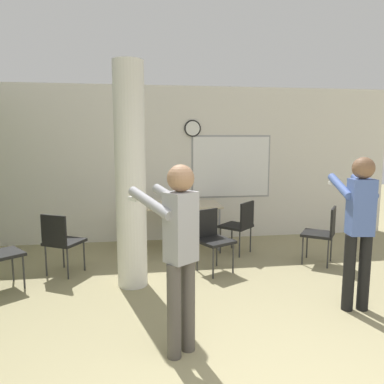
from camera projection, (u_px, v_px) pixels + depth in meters
wall_back at (183, 164)px, 6.88m from camera, size 8.00×0.15×2.80m
support_pillar at (130, 177)px, 4.64m from camera, size 0.38×0.38×2.80m
folding_table at (173, 207)px, 6.37m from camera, size 1.59×0.74×0.76m
bottle_on_table at (175, 198)px, 6.45m from camera, size 0.06×0.06×0.25m
chair_near_pillar at (61, 239)px, 5.11m from camera, size 0.60×0.60×0.87m
chair_table_front at (212, 236)px, 5.28m from camera, size 0.59×0.59×0.87m
chair_table_right at (240, 223)px, 6.07m from camera, size 0.62×0.62×0.87m
chair_mid_room at (323, 231)px, 5.58m from camera, size 0.61×0.61×0.87m
person_playing_side at (359, 221)px, 4.03m from camera, size 0.43×0.68×1.69m
person_playing_front at (179, 245)px, 3.18m from camera, size 0.60×0.66×1.67m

